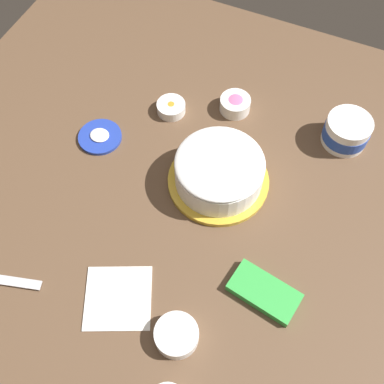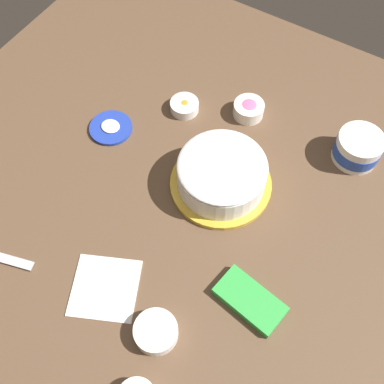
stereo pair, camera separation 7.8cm
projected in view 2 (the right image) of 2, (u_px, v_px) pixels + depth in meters
name	position (u px, v px, depth m)	size (l,w,h in m)	color
ground_plane	(176.00, 207.00, 1.21)	(1.54, 1.54, 0.00)	brown
frosted_cake	(222.00, 175.00, 1.20)	(0.26, 0.26, 0.11)	gold
frosting_tub	(358.00, 148.00, 1.25)	(0.12, 0.12, 0.08)	white
frosting_tub_lid	(111.00, 128.00, 1.33)	(0.12, 0.12, 0.02)	#233DAD
sprinkle_bowl_orange	(184.00, 106.00, 1.36)	(0.08, 0.08, 0.03)	white
sprinkle_bowl_green	(156.00, 332.00, 1.03)	(0.10, 0.10, 0.04)	white
sprinkle_bowl_pink	(249.00, 109.00, 1.34)	(0.09, 0.09, 0.04)	white
candy_box_lower	(250.00, 300.00, 1.08)	(0.16, 0.08, 0.02)	green
paper_napkin	(105.00, 288.00, 1.10)	(0.15, 0.15, 0.01)	white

